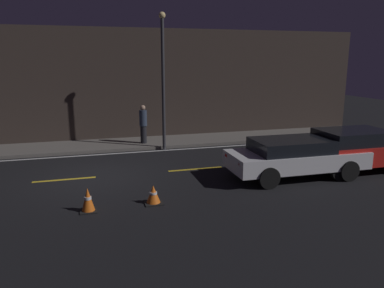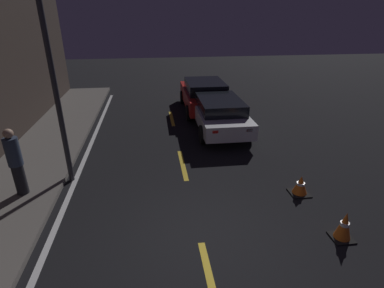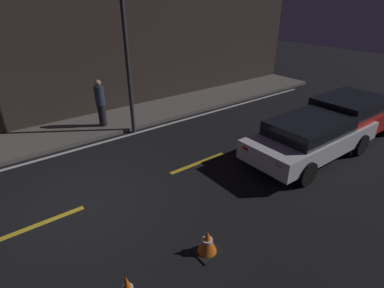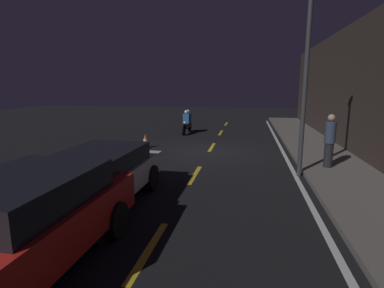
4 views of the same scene
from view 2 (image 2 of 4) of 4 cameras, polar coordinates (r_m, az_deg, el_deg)
name	(u,v)px [view 2 (image 2 of 4)]	position (r m, az deg, el deg)	size (l,w,h in m)	color
ground_plane	(201,243)	(6.49, 1.78, -18.31)	(56.00, 56.00, 0.00)	black
lane_dash_c	(211,282)	(5.80, 3.58, -24.83)	(2.00, 0.14, 0.01)	gold
lane_dash_d	(183,165)	(9.36, -1.78, -3.94)	(2.00, 0.14, 0.01)	gold
lane_dash_e	(172,118)	(13.49, -3.88, 4.88)	(2.00, 0.14, 0.01)	gold
lane_solid_kerb	(42,258)	(6.82, -26.62, -18.90)	(25.20, 0.14, 0.01)	silver
sedan_white	(218,112)	(12.05, 5.06, 6.13)	(4.60, 1.95, 1.31)	silver
taxi_red	(204,95)	(14.36, 2.36, 9.37)	(4.32, 2.04, 1.46)	red
traffic_cone_near	(344,226)	(7.13, 27.01, -13.75)	(0.44, 0.44, 0.64)	black
traffic_cone_mid	(300,185)	(8.31, 19.95, -7.39)	(0.49, 0.49, 0.52)	black
pedestrian	(15,162)	(8.45, -30.59, -2.92)	(0.34, 0.34, 1.74)	black
street_lamp	(51,63)	(8.19, -25.34, 13.75)	(0.28, 0.28, 5.76)	#333338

